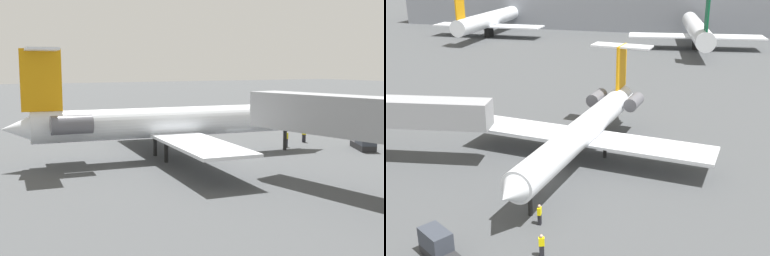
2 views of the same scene
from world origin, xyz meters
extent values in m
cube|color=#424447|center=(0.00, 0.00, -0.05)|extent=(400.00, 400.00, 0.10)
cylinder|color=silver|center=(1.77, 5.05, 3.29)|extent=(5.55, 26.02, 2.63)
cone|color=silver|center=(0.21, -8.61, 3.29)|extent=(2.74, 2.47, 2.50)
cone|color=silver|center=(3.34, 18.80, 3.29)|extent=(2.52, 2.84, 2.24)
cube|color=silver|center=(8.51, 5.29, 2.28)|extent=(12.18, 5.70, 0.24)
cube|color=silver|center=(-4.74, 6.80, 2.28)|extent=(12.18, 5.70, 0.24)
cylinder|color=#595960|center=(5.10, 14.68, 3.69)|extent=(1.85, 3.35, 1.50)
cylinder|color=#595960|center=(0.70, 15.18, 3.69)|extent=(1.85, 3.35, 1.50)
cube|color=orange|center=(3.13, 16.92, 7.12)|extent=(0.60, 3.21, 5.01)
cube|color=silver|center=(3.13, 16.92, 9.52)|extent=(7.03, 3.16, 0.20)
cylinder|color=black|center=(0.53, -5.82, 0.99)|extent=(0.36, 0.36, 1.98)
cylinder|color=black|center=(3.59, 6.85, 0.99)|extent=(0.36, 0.36, 1.98)
cylinder|color=black|center=(0.41, 7.22, 0.99)|extent=(0.36, 0.36, 1.98)
cube|color=gray|center=(-15.12, 0.86, 5.04)|extent=(17.54, 5.46, 2.60)
cube|color=black|center=(3.23, -10.66, 0.42)|extent=(0.39, 0.35, 0.85)
cube|color=yellow|center=(3.23, -10.66, 1.15)|extent=(0.47, 0.40, 0.60)
sphere|color=tan|center=(3.23, -10.66, 1.57)|extent=(0.24, 0.24, 0.24)
cube|color=black|center=(1.69, -6.90, 0.42)|extent=(0.27, 0.34, 0.85)
cube|color=yellow|center=(1.69, -6.90, 1.15)|extent=(0.29, 0.42, 0.60)
sphere|color=tan|center=(1.69, -6.90, 1.57)|extent=(0.24, 0.24, 0.24)
cube|color=#262628|center=(-2.96, -12.86, 0.30)|extent=(4.16, 3.22, 0.60)
cube|color=#333842|center=(-3.65, -12.45, 1.25)|extent=(2.78, 2.42, 1.30)
cone|color=orange|center=(12.62, -11.98, 0.28)|extent=(0.36, 0.36, 0.55)
camera|label=1|loc=(-36.07, 24.25, 8.21)|focal=44.43mm
camera|label=2|loc=(12.97, -35.98, 19.02)|focal=44.20mm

